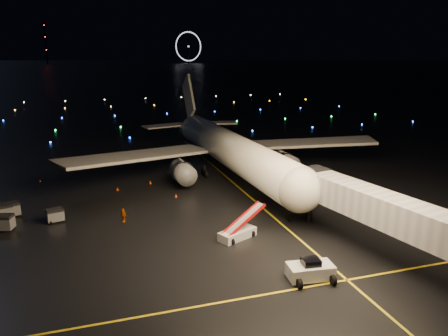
{
  "coord_description": "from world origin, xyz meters",
  "views": [
    {
      "loc": [
        -8.89,
        -39.65,
        19.5
      ],
      "look_at": [
        7.63,
        12.0,
        5.0
      ],
      "focal_mm": 35.0,
      "sensor_mm": 36.0,
      "label": 1
    }
  ],
  "objects_px": {
    "airliner": "(224,128)",
    "baggage_cart_2": "(3,223)",
    "baggage_cart_3": "(3,212)",
    "baggage_cart_1": "(11,210)",
    "belt_loader": "(237,225)",
    "pushback_tug": "(310,269)",
    "crew_c": "(123,215)",
    "baggage_cart_0": "(55,215)"
  },
  "relations": [
    {
      "from": "pushback_tug",
      "to": "belt_loader",
      "type": "bearing_deg",
      "value": 114.34
    },
    {
      "from": "pushback_tug",
      "to": "baggage_cart_3",
      "type": "xyz_separation_m",
      "value": [
        -28.2,
        24.0,
        -0.06
      ]
    },
    {
      "from": "baggage_cart_1",
      "to": "baggage_cart_2",
      "type": "height_order",
      "value": "baggage_cart_2"
    },
    {
      "from": "airliner",
      "to": "baggage_cart_2",
      "type": "relative_size",
      "value": 25.05
    },
    {
      "from": "baggage_cart_2",
      "to": "belt_loader",
      "type": "bearing_deg",
      "value": -6.81
    },
    {
      "from": "pushback_tug",
      "to": "belt_loader",
      "type": "distance_m",
      "value": 10.65
    },
    {
      "from": "airliner",
      "to": "pushback_tug",
      "type": "distance_m",
      "value": 36.68
    },
    {
      "from": "airliner",
      "to": "baggage_cart_1",
      "type": "height_order",
      "value": "airliner"
    },
    {
      "from": "belt_loader",
      "to": "baggage_cart_0",
      "type": "xyz_separation_m",
      "value": [
        -18.94,
        11.02,
        -0.74
      ]
    },
    {
      "from": "pushback_tug",
      "to": "airliner",
      "type": "bearing_deg",
      "value": 90.96
    },
    {
      "from": "airliner",
      "to": "pushback_tug",
      "type": "relative_size",
      "value": 13.21
    },
    {
      "from": "baggage_cart_1",
      "to": "baggage_cart_2",
      "type": "xyz_separation_m",
      "value": [
        -0.15,
        -4.47,
        0.03
      ]
    },
    {
      "from": "baggage_cart_0",
      "to": "baggage_cart_2",
      "type": "relative_size",
      "value": 0.88
    },
    {
      "from": "airliner",
      "to": "baggage_cart_2",
      "type": "bearing_deg",
      "value": -155.11
    },
    {
      "from": "crew_c",
      "to": "baggage_cart_2",
      "type": "bearing_deg",
      "value": -138.19
    },
    {
      "from": "baggage_cart_1",
      "to": "baggage_cart_3",
      "type": "xyz_separation_m",
      "value": [
        -0.72,
        -0.64,
        0.03
      ]
    },
    {
      "from": "baggage_cart_3",
      "to": "baggage_cart_0",
      "type": "bearing_deg",
      "value": -43.65
    },
    {
      "from": "pushback_tug",
      "to": "crew_c",
      "type": "bearing_deg",
      "value": 134.38
    },
    {
      "from": "belt_loader",
      "to": "baggage_cart_3",
      "type": "height_order",
      "value": "belt_loader"
    },
    {
      "from": "airliner",
      "to": "baggage_cart_3",
      "type": "bearing_deg",
      "value": -161.35
    },
    {
      "from": "baggage_cart_2",
      "to": "pushback_tug",
      "type": "bearing_deg",
      "value": -20.5
    },
    {
      "from": "baggage_cart_1",
      "to": "baggage_cart_2",
      "type": "distance_m",
      "value": 4.47
    },
    {
      "from": "baggage_cart_2",
      "to": "baggage_cart_3",
      "type": "relative_size",
      "value": 1.0
    },
    {
      "from": "pushback_tug",
      "to": "baggage_cart_1",
      "type": "xyz_separation_m",
      "value": [
        -27.48,
        24.64,
        -0.09
      ]
    },
    {
      "from": "airliner",
      "to": "baggage_cart_1",
      "type": "distance_m",
      "value": 33.54
    },
    {
      "from": "pushback_tug",
      "to": "belt_loader",
      "type": "relative_size",
      "value": 0.64
    },
    {
      "from": "airliner",
      "to": "belt_loader",
      "type": "xyz_separation_m",
      "value": [
        -6.68,
        -25.81,
        -6.0
      ]
    },
    {
      "from": "belt_loader",
      "to": "baggage_cart_2",
      "type": "relative_size",
      "value": 2.98
    },
    {
      "from": "baggage_cart_3",
      "to": "baggage_cart_1",
      "type": "bearing_deg",
      "value": 23.7
    },
    {
      "from": "belt_loader",
      "to": "crew_c",
      "type": "height_order",
      "value": "belt_loader"
    },
    {
      "from": "pushback_tug",
      "to": "baggage_cart_1",
      "type": "height_order",
      "value": "pushback_tug"
    },
    {
      "from": "airliner",
      "to": "baggage_cart_3",
      "type": "xyz_separation_m",
      "value": [
        -31.59,
        -11.92,
        -6.63
      ]
    },
    {
      "from": "belt_loader",
      "to": "baggage_cart_1",
      "type": "distance_m",
      "value": 28.23
    },
    {
      "from": "pushback_tug",
      "to": "baggage_cart_1",
      "type": "relative_size",
      "value": 1.96
    },
    {
      "from": "belt_loader",
      "to": "crew_c",
      "type": "xyz_separation_m",
      "value": [
        -11.28,
        8.51,
        -0.69
      ]
    },
    {
      "from": "pushback_tug",
      "to": "baggage_cart_0",
      "type": "xyz_separation_m",
      "value": [
        -22.22,
        21.13,
        -0.16
      ]
    },
    {
      "from": "airliner",
      "to": "baggage_cart_0",
      "type": "height_order",
      "value": "airliner"
    },
    {
      "from": "baggage_cart_1",
      "to": "pushback_tug",
      "type": "bearing_deg",
      "value": -60.57
    },
    {
      "from": "airliner",
      "to": "baggage_cart_0",
      "type": "xyz_separation_m",
      "value": [
        -25.62,
        -14.79,
        -6.73
      ]
    },
    {
      "from": "airliner",
      "to": "baggage_cart_3",
      "type": "distance_m",
      "value": 34.41
    },
    {
      "from": "baggage_cart_0",
      "to": "baggage_cart_2",
      "type": "height_order",
      "value": "baggage_cart_2"
    },
    {
      "from": "pushback_tug",
      "to": "crew_c",
      "type": "distance_m",
      "value": 23.64
    }
  ]
}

